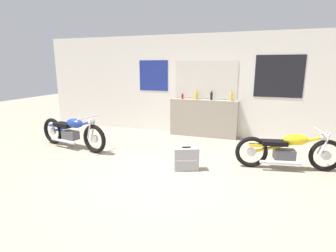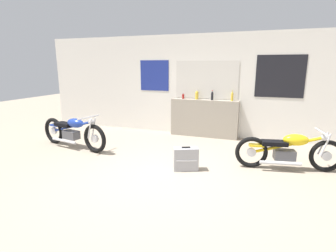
{
  "view_description": "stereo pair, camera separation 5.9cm",
  "coord_description": "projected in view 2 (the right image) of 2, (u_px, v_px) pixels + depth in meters",
  "views": [
    {
      "loc": [
        1.53,
        -4.08,
        1.96
      ],
      "look_at": [
        -0.26,
        1.03,
        0.7
      ],
      "focal_mm": 28.0,
      "sensor_mm": 36.0,
      "label": 1
    },
    {
      "loc": [
        1.58,
        -4.06,
        1.96
      ],
      "look_at": [
        -0.26,
        1.03,
        0.7
      ],
      "focal_mm": 28.0,
      "sensor_mm": 36.0,
      "label": 2
    }
  ],
  "objects": [
    {
      "name": "ground_plane",
      "position": [
        162.0,
        177.0,
        4.69
      ],
      "size": [
        24.0,
        24.0,
        0.0
      ],
      "primitive_type": "plane",
      "color": "gray"
    },
    {
      "name": "wall_back",
      "position": [
        204.0,
        86.0,
        7.29
      ],
      "size": [
        10.0,
        0.07,
        2.8
      ],
      "color": "silver",
      "rests_on": "ground_plane"
    },
    {
      "name": "sill_counter",
      "position": [
        204.0,
        118.0,
        7.3
      ],
      "size": [
        1.86,
        0.28,
        1.04
      ],
      "color": "gray",
      "rests_on": "ground_plane"
    },
    {
      "name": "bottle_leftmost",
      "position": [
        183.0,
        96.0,
        7.37
      ],
      "size": [
        0.06,
        0.06,
        0.17
      ],
      "color": "maroon",
      "rests_on": "sill_counter"
    },
    {
      "name": "bottle_left_center",
      "position": [
        197.0,
        95.0,
        7.24
      ],
      "size": [
        0.09,
        0.09,
        0.27
      ],
      "color": "gold",
      "rests_on": "sill_counter"
    },
    {
      "name": "bottle_center",
      "position": [
        212.0,
        96.0,
        7.06
      ],
      "size": [
        0.06,
        0.06,
        0.27
      ],
      "color": "black",
      "rests_on": "sill_counter"
    },
    {
      "name": "bottle_right_center",
      "position": [
        232.0,
        96.0,
        6.91
      ],
      "size": [
        0.07,
        0.07,
        0.28
      ],
      "color": "gold",
      "rests_on": "sill_counter"
    },
    {
      "name": "motorcycle_yellow",
      "position": [
        289.0,
        150.0,
        4.96
      ],
      "size": [
        1.95,
        0.68,
        0.78
      ],
      "color": "black",
      "rests_on": "ground_plane"
    },
    {
      "name": "motorcycle_blue",
      "position": [
        73.0,
        131.0,
        6.3
      ],
      "size": [
        2.09,
        0.67,
        0.83
      ],
      "color": "black",
      "rests_on": "ground_plane"
    },
    {
      "name": "hard_case_silver",
      "position": [
        186.0,
        159.0,
        4.98
      ],
      "size": [
        0.51,
        0.37,
        0.46
      ],
      "color": "#9E9EA3",
      "rests_on": "ground_plane"
    }
  ]
}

